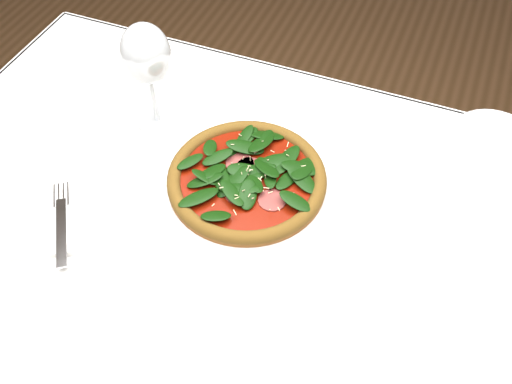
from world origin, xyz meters
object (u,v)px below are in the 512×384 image
at_px(wine_glass, 146,57).
at_px(napkin, 63,235).
at_px(plate, 247,184).
at_px(pizza, 247,177).

height_order(wine_glass, napkin, wine_glass).
bearing_deg(plate, pizza, 0.00).
relative_size(wine_glass, napkin, 1.32).
height_order(plate, wine_glass, wine_glass).
bearing_deg(wine_glass, napkin, -92.15).
bearing_deg(wine_glass, pizza, -21.55).
bearing_deg(pizza, plate, 180.00).
relative_size(plate, napkin, 1.95).
xyz_separation_m(plate, napkin, (-0.22, -0.20, -0.00)).
bearing_deg(napkin, plate, 42.09).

